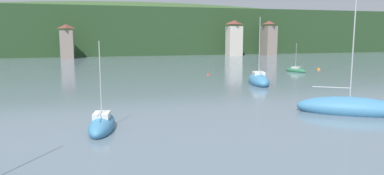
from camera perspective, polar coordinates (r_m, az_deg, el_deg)
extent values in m
cube|color=#264223|center=(140.11, -13.59, 8.50)|extent=(352.00, 67.28, 14.40)
ellipsoid|color=#38562D|center=(158.35, -8.26, 7.81)|extent=(246.40, 47.09, 29.74)
cube|color=gray|center=(100.54, -19.12, 6.41)|extent=(3.27, 4.21, 7.31)
pyramid|color=brown|center=(100.53, -19.25, 9.10)|extent=(3.43, 4.42, 1.14)
cube|color=beige|center=(108.69, 6.65, 7.28)|extent=(4.11, 3.59, 8.67)
pyramid|color=brown|center=(108.73, 6.70, 10.18)|extent=(4.32, 3.77, 1.26)
cube|color=gray|center=(114.34, 12.00, 7.23)|extent=(3.31, 4.85, 8.79)
pyramid|color=brown|center=(114.38, 12.09, 9.97)|extent=(3.48, 5.10, 1.16)
ellipsoid|color=teal|center=(24.61, -14.01, -5.83)|extent=(2.50, 5.14, 1.36)
cylinder|color=#B7B7BC|center=(24.07, -14.25, 1.00)|extent=(0.06, 0.06, 5.15)
cylinder|color=#ADADB2|center=(23.55, -14.41, -4.00)|extent=(0.39, 1.72, 0.05)
cube|color=silver|center=(24.47, -14.06, -4.41)|extent=(1.26, 1.57, 0.50)
ellipsoid|color=#2D754C|center=(63.45, 16.00, 2.57)|extent=(2.32, 4.38, 0.96)
cylinder|color=#B7B7BC|center=(63.26, 16.09, 4.77)|extent=(0.05, 0.05, 4.35)
cylinder|color=#ADADB2|center=(62.87, 16.56, 3.22)|extent=(0.48, 1.52, 0.05)
cube|color=silver|center=(63.41, 16.01, 2.98)|extent=(1.10, 1.39, 0.38)
ellipsoid|color=teal|center=(31.49, 23.55, -3.00)|extent=(8.22, 6.78, 1.84)
cylinder|color=#B7B7BC|center=(30.95, 24.10, 6.28)|extent=(0.10, 0.10, 9.17)
cylinder|color=#ADADB2|center=(31.11, 21.10, 0.01)|extent=(2.42, 1.68, 0.09)
ellipsoid|color=teal|center=(46.80, 10.45, 1.05)|extent=(4.10, 7.38, 1.81)
cylinder|color=#B7B7BC|center=(46.46, 10.59, 6.26)|extent=(0.08, 0.08, 7.51)
cylinder|color=#ADADB2|center=(45.62, 10.75, 2.62)|extent=(0.63, 2.05, 0.08)
cube|color=silver|center=(46.70, 10.47, 2.06)|extent=(1.81, 2.11, 0.67)
sphere|color=red|center=(56.67, 2.53, 2.02)|extent=(0.45, 0.45, 0.45)
sphere|color=orange|center=(68.94, 19.35, 2.68)|extent=(0.59, 0.59, 0.59)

